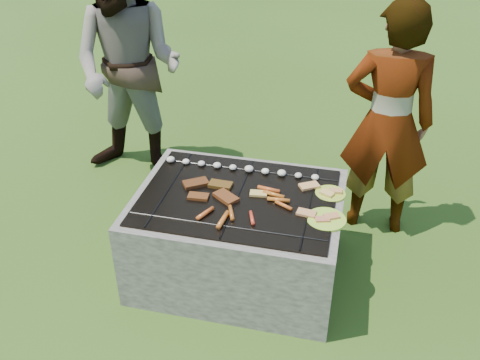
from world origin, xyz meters
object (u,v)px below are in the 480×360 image
object	(u,v)px
plate_far	(330,193)
plate_near	(326,219)
cook	(388,122)
bystander	(129,68)
fire_pit	(238,237)

from	to	relation	value
plate_far	plate_near	world-z (taller)	same
cook	bystander	distance (m)	2.07
fire_pit	plate_near	distance (m)	0.66
plate_near	bystander	size ratio (longest dim) A/B	0.14
cook	plate_far	bearing A→B (deg)	61.54
cook	bystander	xyz separation A→B (m)	(-2.04, 0.32, 0.10)
cook	bystander	world-z (taller)	bystander
fire_pit	bystander	xyz separation A→B (m)	(-1.16, 1.08, 0.68)
fire_pit	plate_near	size ratio (longest dim) A/B	4.68
plate_far	cook	bearing A→B (deg)	62.01
fire_pit	plate_near	world-z (taller)	plate_near
plate_far	cook	xyz separation A→B (m)	(0.32, 0.59, 0.25)
plate_near	plate_far	bearing A→B (deg)	90.07
bystander	cook	bearing A→B (deg)	-4.42
bystander	plate_near	bearing A→B (deg)	-30.26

